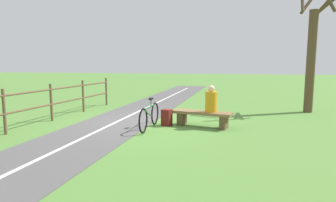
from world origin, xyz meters
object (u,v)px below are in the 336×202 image
object	(u,v)px
bicycle	(149,116)
tree_far_left	(312,52)
person_seated	(211,101)
bench	(202,116)
backpack	(167,118)

from	to	relation	value
bicycle	tree_far_left	bearing A→B (deg)	128.75
person_seated	bicycle	bearing A→B (deg)	30.40
bench	person_seated	distance (m)	0.53
backpack	person_seated	bearing A→B (deg)	-179.64
person_seated	backpack	world-z (taller)	person_seated
bench	bicycle	xyz separation A→B (m)	(1.43, 0.55, 0.05)
bicycle	backpack	xyz separation A→B (m)	(-0.40, -0.48, -0.12)
bench	tree_far_left	world-z (taller)	tree_far_left
bicycle	person_seated	bearing A→B (deg)	108.47
tree_far_left	bicycle	bearing A→B (deg)	36.42
bench	person_seated	size ratio (longest dim) A/B	2.31
person_seated	bicycle	world-z (taller)	person_seated
backpack	tree_far_left	distance (m)	6.09
bench	bicycle	world-z (taller)	bicycle
bench	tree_far_left	size ratio (longest dim) A/B	0.35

